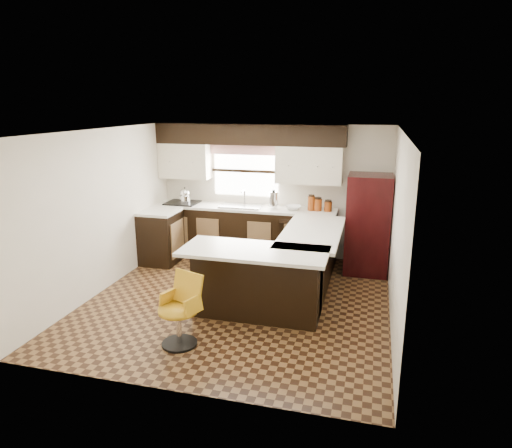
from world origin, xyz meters
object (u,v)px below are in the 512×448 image
(peninsula_return, at_px, (258,283))
(refrigerator, at_px, (368,224))
(bar_chair, at_px, (178,311))
(peninsula_long, at_px, (308,262))

(peninsula_return, bearing_deg, refrigerator, 56.25)
(bar_chair, bearing_deg, peninsula_return, 76.09)
(peninsula_long, xyz_separation_m, bar_chair, (-1.22, -1.98, -0.02))
(peninsula_long, height_order, peninsula_return, same)
(peninsula_long, relative_size, refrigerator, 1.19)
(bar_chair, bearing_deg, peninsula_long, 79.04)
(peninsula_return, xyz_separation_m, bar_chair, (-0.69, -1.00, -0.02))
(peninsula_long, height_order, refrigerator, refrigerator)
(peninsula_return, relative_size, bar_chair, 1.93)
(peninsula_long, distance_m, refrigerator, 1.39)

